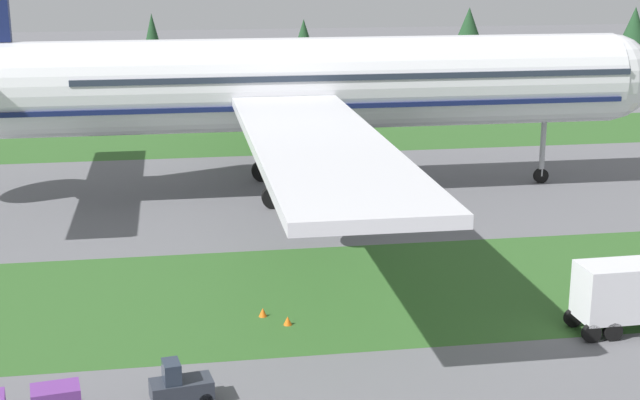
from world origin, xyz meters
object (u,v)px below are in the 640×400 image
airliner (299,84)px  taxiway_marker_3 (288,321)px  catering_truck (639,294)px  taxiway_marker_2 (263,312)px  baggage_tug (180,386)px

airliner → taxiway_marker_3: 27.99m
airliner → catering_truck: airliner is taller
airliner → taxiway_marker_2: bearing=-12.2°
airliner → taxiway_marker_3: bearing=-9.2°
baggage_tug → catering_truck: catering_truck is taller
airliner → taxiway_marker_3: size_ratio=153.56×
airliner → taxiway_marker_2: 26.95m
airliner → catering_truck: (12.97, -29.81, -6.69)m
taxiway_marker_2 → airliner: bearing=77.7°
airliner → baggage_tug: (-9.91, -34.06, -7.83)m
baggage_tug → taxiway_marker_2: size_ratio=5.91×
taxiway_marker_3 → taxiway_marker_2: bearing=130.8°
taxiway_marker_3 → baggage_tug: bearing=-125.9°
catering_truck → taxiway_marker_3: catering_truck is taller
baggage_tug → taxiway_marker_3: baggage_tug is taller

